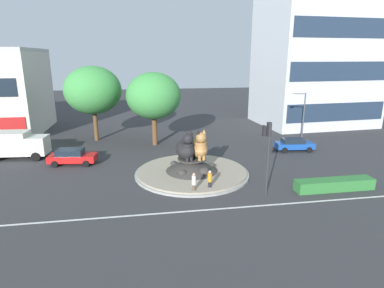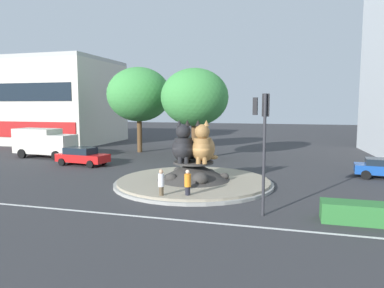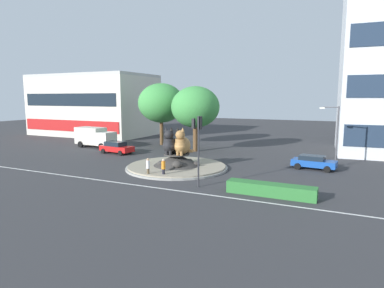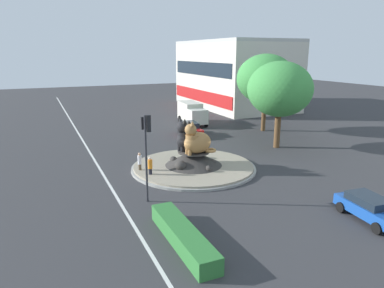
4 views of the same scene
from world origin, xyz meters
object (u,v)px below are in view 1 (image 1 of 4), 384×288
Objects in this scene: cat_statue_tabby at (199,147)px; sedan_on_far_lane at (294,144)px; pedestrian_orange_shirt at (210,180)px; delivery_box_truck at (15,144)px; second_tree_near_tower at (93,90)px; office_tower at (321,11)px; traffic_light_mast at (268,143)px; broadleaf_tree_behind_island at (154,96)px; pedestrian_white_shirt at (194,183)px; cat_statue_black at (186,148)px; hatchback_near_shophouse at (72,156)px; streetlight_arm at (302,115)px.

cat_statue_tabby reaches higher than sedan_on_far_lane.
delivery_box_truck is at bearing -102.14° from pedestrian_orange_shirt.
office_tower is at bearing 9.68° from second_tree_near_tower.
traffic_light_mast is at bearing -128.89° from office_tower.
office_tower reaches higher than broadleaf_tree_behind_island.
pedestrian_white_shirt is 0.27× the size of delivery_box_truck.
pedestrian_orange_shirt is (1.37, -3.74, -1.62)m from cat_statue_black.
sedan_on_far_lane is (-9.79, -14.08, -16.11)m from office_tower.
sedan_on_far_lane is at bearing -20.60° from second_tree_near_tower.
cat_statue_black is 14.55m from sedan_on_far_lane.
delivery_box_truck is (-30.18, 2.15, 0.80)m from sedan_on_far_lane.
hatchback_near_shophouse is at bearing -118.59° from cat_statue_tabby.
cat_statue_black is 11.91m from hatchback_near_shophouse.
traffic_light_mast reaches higher than pedestrian_orange_shirt.
sedan_on_far_lane is 23.97m from hatchback_near_shophouse.
traffic_light_mast is 0.66× the size of broadleaf_tree_behind_island.
traffic_light_mast is (5.42, -5.14, 1.62)m from cat_statue_black.
second_tree_near_tower is 10.94m from hatchback_near_shophouse.
traffic_light_mast is 3.32× the size of pedestrian_orange_shirt.
pedestrian_white_shirt is (-23.03, -24.00, -15.92)m from office_tower.
office_tower is 40.23m from hatchback_near_shophouse.
streetlight_arm is 18.10m from pedestrian_orange_shirt.
office_tower is 7.70× the size of sedan_on_far_lane.
pedestrian_white_shirt reaches higher than pedestrian_orange_shirt.
hatchback_near_shophouse is (-1.25, -9.36, -5.53)m from second_tree_near_tower.
cat_statue_tabby reaches higher than delivery_box_truck.
pedestrian_orange_shirt is (3.58, -14.59, -5.01)m from broadleaf_tree_behind_island.
streetlight_arm is at bearing 13.09° from hatchback_near_shophouse.
hatchback_near_shophouse is at bearing 60.63° from traffic_light_mast.
cat_statue_tabby is 0.08× the size of office_tower.
cat_statue_tabby reaches higher than pedestrian_white_shirt.
sedan_on_far_lane is (-1.75, -2.09, -2.93)m from streetlight_arm.
broadleaf_tree_behind_island is 1.35× the size of delivery_box_truck.
broadleaf_tree_behind_island is 4.94× the size of pedestrian_white_shirt.
broadleaf_tree_behind_island is (-2.21, 10.86, 3.39)m from cat_statue_black.
office_tower is (23.04, 19.83, 14.33)m from cat_statue_black.
streetlight_arm is at bearing -14.76° from second_tree_near_tower.
broadleaf_tree_behind_island is 17.08m from sedan_on_far_lane.
second_tree_near_tower is at bearing -149.78° from cat_statue_tabby.
second_tree_near_tower is 2.12× the size of sedan_on_far_lane.
pedestrian_orange_shirt is at bearing 73.46° from traffic_light_mast.
cat_statue_black reaches higher than sedan_on_far_lane.
office_tower reaches higher than cat_statue_black.
cat_statue_tabby is 0.44× the size of delivery_box_truck.
cat_statue_black is 0.65× the size of hatchback_near_shophouse.
second_tree_near_tower reaches higher than cat_statue_black.
sedan_on_far_lane is (22.71, -8.54, -5.59)m from second_tree_near_tower.
sedan_on_far_lane is (15.46, -5.10, -5.16)m from broadleaf_tree_behind_island.
office_tower is 36.87m from pedestrian_white_shirt.
pedestrian_orange_shirt is (-4.05, 1.41, -3.24)m from traffic_light_mast.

